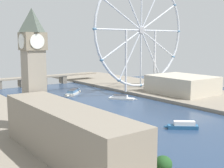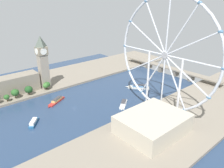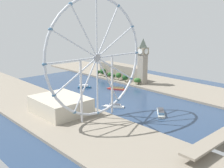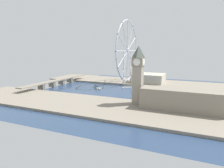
% 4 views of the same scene
% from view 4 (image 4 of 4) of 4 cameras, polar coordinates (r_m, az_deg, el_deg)
% --- Properties ---
extents(ground_plane, '(376.25, 376.25, 0.00)m').
position_cam_4_polar(ground_plane, '(341.08, 10.76, -2.77)').
color(ground_plane, navy).
extents(riverbank_left, '(90.00, 520.00, 3.00)m').
position_cam_4_polar(riverbank_left, '(244.56, 5.12, -7.30)').
color(riverbank_left, gray).
rests_on(riverbank_left, ground_plane).
extents(riverbank_right, '(90.00, 520.00, 3.00)m').
position_cam_4_polar(riverbank_right, '(440.11, 13.88, 0.14)').
color(riverbank_right, gray).
rests_on(riverbank_right, ground_plane).
extents(clock_tower, '(14.54, 14.54, 74.09)m').
position_cam_4_polar(clock_tower, '(261.36, 7.28, 2.78)').
color(clock_tower, gray).
rests_on(clock_tower, riverbank_left).
extents(parliament_block, '(22.00, 96.69, 24.21)m').
position_cam_4_polar(parliament_block, '(247.44, 19.16, -4.34)').
color(parliament_block, gray).
rests_on(parliament_block, riverbank_left).
extents(tree_row_embankment, '(11.74, 106.16, 14.41)m').
position_cam_4_polar(tree_row_embankment, '(267.00, 18.33, -4.22)').
color(tree_row_embankment, '#513823').
rests_on(tree_row_embankment, riverbank_left).
extents(ferris_wheel, '(126.50, 3.20, 128.29)m').
position_cam_4_polar(ferris_wheel, '(425.96, 4.32, 9.12)').
color(ferris_wheel, silver).
rests_on(ferris_wheel, riverbank_right).
extents(riverside_hall, '(50.68, 62.96, 18.11)m').
position_cam_4_polar(riverside_hall, '(439.17, 10.22, 1.65)').
color(riverside_hall, '#BCB29E').
rests_on(riverside_hall, riverbank_right).
extents(river_bridge, '(188.25, 13.85, 11.80)m').
position_cam_4_polar(river_bridge, '(424.57, -15.14, 0.72)').
color(river_bridge, gray).
rests_on(river_bridge, ground_plane).
extents(tour_boat_0, '(19.16, 30.97, 5.06)m').
position_cam_4_polar(tour_boat_0, '(312.39, 11.23, -3.56)').
color(tour_boat_0, '#B22D28').
rests_on(tour_boat_0, ground_plane).
extents(tour_boat_1, '(29.95, 27.27, 5.25)m').
position_cam_4_polar(tour_boat_1, '(386.39, -4.09, -0.81)').
color(tour_boat_1, beige).
rests_on(tour_boat_1, ground_plane).
extents(tour_boat_2, '(20.00, 17.80, 5.24)m').
position_cam_4_polar(tour_boat_2, '(336.56, 19.61, -2.95)').
color(tour_boat_2, '#235684').
rests_on(tour_boat_2, ground_plane).
extents(tour_boat_3, '(20.92, 25.62, 4.55)m').
position_cam_4_polar(tour_boat_3, '(386.54, 4.69, -0.87)').
color(tour_boat_3, white).
rests_on(tour_boat_3, ground_plane).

